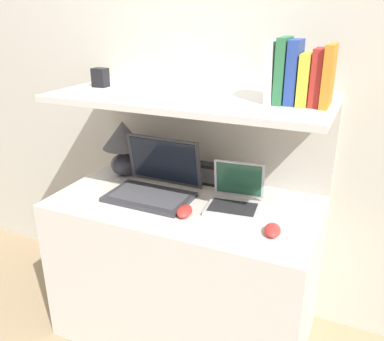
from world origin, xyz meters
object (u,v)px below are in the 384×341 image
book_blue (294,72)px  laptop_large (154,184)px  book_green (283,71)px  table_lamp (123,143)px  book_yellow (306,79)px  book_red (318,77)px  computer_mouse (184,211)px  book_white (273,72)px  shelf_gadget (100,78)px  second_mouse (273,230)px  book_orange (329,76)px  laptop_small (235,199)px  router_box (209,174)px

book_blue → laptop_large: bearing=-173.3°
laptop_large → book_green: (0.55, 0.07, 0.55)m
table_lamp → book_yellow: (0.91, -0.09, 0.40)m
book_red → computer_mouse: bearing=-157.1°
book_white → laptop_large: bearing=-172.2°
book_red → shelf_gadget: (-0.99, 0.00, -0.06)m
second_mouse → book_blue: 0.62m
book_orange → book_red: (-0.04, 0.00, -0.01)m
laptop_small → book_green: book_green is taller
laptop_small → book_blue: bearing=10.4°
book_blue → book_green: size_ratio=0.97×
table_lamp → book_orange: book_orange is taller
laptop_large → book_white: (0.51, 0.07, 0.54)m
table_lamp → laptop_small: size_ratio=1.16×
second_mouse → book_white: (-0.09, 0.20, 0.58)m
computer_mouse → book_blue: (0.38, 0.20, 0.58)m
second_mouse → book_red: size_ratio=0.54×
table_lamp → laptop_small: (0.66, -0.13, -0.14)m
laptop_small → book_white: bearing=17.3°
router_box → book_yellow: 0.71m
laptop_large → book_yellow: size_ratio=2.02×
laptop_large → book_green: 0.78m
second_mouse → router_box: router_box is taller
book_white → computer_mouse: bearing=-146.2°
book_red → router_box: bearing=161.9°
laptop_large → laptop_small: size_ratio=1.55×
laptop_small → book_red: 0.62m
book_yellow → book_green: size_ratio=0.78×
computer_mouse → shelf_gadget: shelf_gadget is taller
second_mouse → book_red: book_red is taller
laptop_large → book_yellow: bearing=6.2°
book_green → book_orange: bearing=0.0°
laptop_large → book_red: book_red is taller
laptop_large → book_white: size_ratio=1.65×
table_lamp → computer_mouse: 0.59m
table_lamp → book_red: book_red is taller
book_yellow → book_white: size_ratio=0.82×
table_lamp → book_orange: size_ratio=1.28×
book_green → book_blue: bearing=0.0°
table_lamp → router_box: bearing=8.6°
book_orange → book_blue: 0.13m
book_red → book_green: size_ratio=0.86×
table_lamp → laptop_large: 0.34m
book_orange → book_blue: (-0.13, 0.00, 0.01)m
laptop_small → shelf_gadget: bearing=177.0°
computer_mouse → router_box: router_box is taller
book_orange → shelf_gadget: (-1.03, 0.00, -0.07)m
book_red → book_blue: bearing=180.0°
laptop_large → router_box: 0.30m
second_mouse → book_orange: 0.62m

